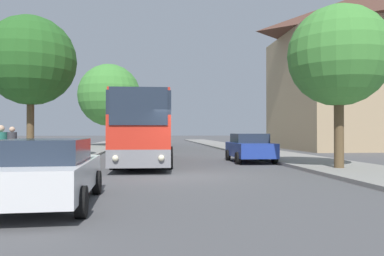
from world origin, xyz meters
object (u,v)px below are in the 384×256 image
(bus_front, at_px, (145,129))
(parked_car_right_near, at_px, (250,147))
(tree_left_far, at_px, (109,95))
(pedestrian_walking_back, at_px, (1,152))
(parked_car_left_curb, at_px, (46,171))
(pedestrian_waiting_far, at_px, (12,148))
(tree_right_near, at_px, (339,56))
(tree_left_near, at_px, (31,61))
(bus_middle, at_px, (147,129))
(bus_rear, at_px, (151,131))

(bus_front, relative_size, parked_car_right_near, 2.91)
(bus_front, distance_m, tree_left_far, 22.06)
(pedestrian_walking_back, bearing_deg, parked_car_left_curb, -158.98)
(parked_car_right_near, distance_m, pedestrian_waiting_far, 11.69)
(parked_car_right_near, distance_m, pedestrian_walking_back, 12.55)
(bus_front, height_order, parked_car_left_curb, bus_front)
(parked_car_right_near, relative_size, pedestrian_walking_back, 2.42)
(parked_car_left_curb, distance_m, tree_right_near, 12.58)
(parked_car_right_near, bearing_deg, parked_car_left_curb, 56.36)
(pedestrian_waiting_far, relative_size, tree_right_near, 0.25)
(parked_car_right_near, bearing_deg, tree_left_near, -8.09)
(pedestrian_walking_back, bearing_deg, tree_right_near, -90.49)
(bus_middle, distance_m, tree_left_near, 14.54)
(bus_front, distance_m, tree_left_near, 7.61)
(bus_middle, bearing_deg, bus_rear, 90.15)
(parked_car_left_curb, bearing_deg, bus_middle, 83.46)
(bus_middle, relative_size, tree_left_far, 1.23)
(bus_middle, distance_m, tree_right_near, 21.29)
(tree_left_far, bearing_deg, pedestrian_walking_back, -90.23)
(bus_rear, height_order, parked_car_right_near, bus_rear)
(parked_car_left_curb, xyz_separation_m, pedestrian_waiting_far, (-3.28, 7.17, 0.23))
(parked_car_left_curb, distance_m, pedestrian_waiting_far, 7.89)
(parked_car_left_curb, bearing_deg, parked_car_right_near, 53.51)
(bus_middle, distance_m, bus_rear, 12.71)
(tree_left_near, bearing_deg, tree_right_near, -25.23)
(bus_front, relative_size, bus_rear, 1.18)
(tree_right_near, bearing_deg, bus_rear, 103.97)
(tree_left_near, bearing_deg, pedestrian_walking_back, -77.86)
(parked_car_right_near, height_order, tree_right_near, tree_right_near)
(parked_car_left_curb, xyz_separation_m, pedestrian_walking_back, (-2.42, 3.80, 0.24))
(bus_rear, xyz_separation_m, tree_right_near, (7.99, -32.12, 3.07))
(tree_left_near, distance_m, tree_left_far, 19.85)
(parked_car_left_curb, bearing_deg, tree_left_far, 91.71)
(bus_front, relative_size, parked_car_left_curb, 2.64)
(bus_front, height_order, tree_left_far, tree_left_far)
(bus_middle, distance_m, parked_car_right_near, 15.53)
(pedestrian_waiting_far, bearing_deg, bus_front, 146.86)
(pedestrian_waiting_far, height_order, tree_left_near, tree_left_near)
(parked_car_left_curb, height_order, parked_car_right_near, parked_car_right_near)
(pedestrian_walking_back, relative_size, tree_left_near, 0.21)
(parked_car_right_near, height_order, pedestrian_waiting_far, pedestrian_waiting_far)
(bus_front, xyz_separation_m, bus_middle, (-0.06, 14.11, 0.07))
(parked_car_right_near, xyz_separation_m, tree_right_near, (2.48, -5.03, 4.02))
(parked_car_right_near, distance_m, tree_left_near, 13.14)
(bus_front, relative_size, tree_left_far, 1.36)
(parked_car_left_curb, relative_size, pedestrian_walking_back, 2.67)
(bus_rear, height_order, tree_left_far, tree_left_far)
(parked_car_right_near, bearing_deg, tree_right_near, 116.81)
(bus_rear, xyz_separation_m, tree_left_near, (-6.58, -25.26, 3.87))
(parked_car_right_near, distance_m, tree_left_far, 24.25)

